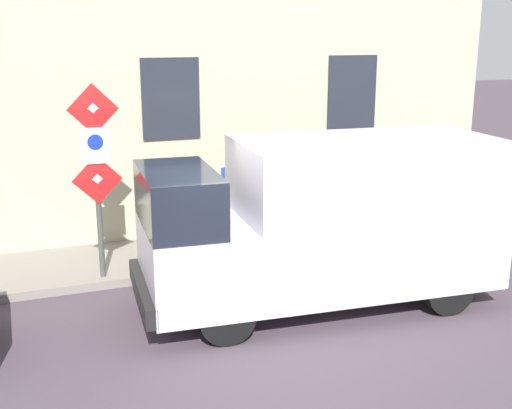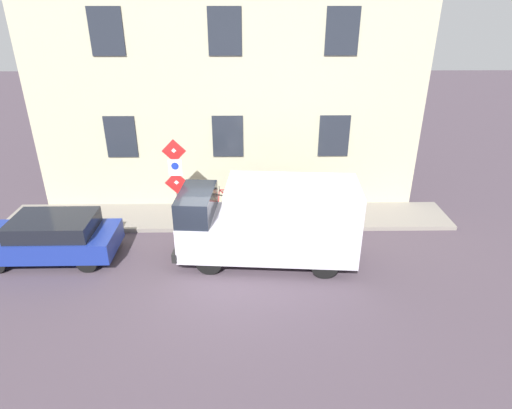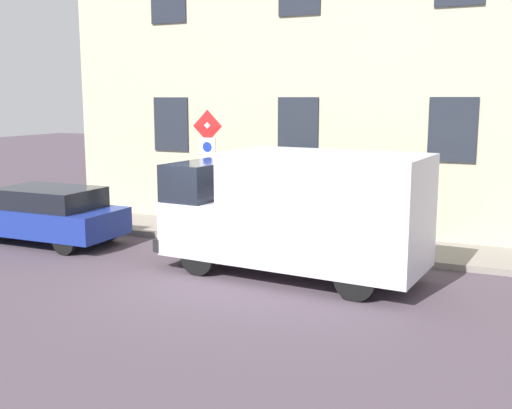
% 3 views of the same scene
% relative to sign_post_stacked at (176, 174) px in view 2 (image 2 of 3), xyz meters
% --- Properties ---
extents(ground_plane, '(80.00, 80.00, 0.00)m').
position_rel_sign_post_stacked_xyz_m(ground_plane, '(-2.66, -1.64, -2.06)').
color(ground_plane, '#483C46').
extents(sidewalk_slab, '(2.03, 15.91, 0.14)m').
position_rel_sign_post_stacked_xyz_m(sidewalk_slab, '(0.81, -1.64, -1.99)').
color(sidewalk_slab, gray).
rests_on(sidewalk_slab, ground_plane).
extents(building_facade, '(0.75, 13.91, 8.77)m').
position_rel_sign_post_stacked_xyz_m(building_facade, '(2.17, -1.64, 2.33)').
color(building_facade, '#B8B394').
rests_on(building_facade, ground_plane).
extents(sign_post_stacked, '(0.15, 0.56, 3.00)m').
position_rel_sign_post_stacked_xyz_m(sign_post_stacked, '(0.00, 0.00, 0.00)').
color(sign_post_stacked, '#474C47').
rests_on(sign_post_stacked, sidewalk_slab).
extents(delivery_van, '(2.39, 5.47, 2.50)m').
position_rel_sign_post_stacked_xyz_m(delivery_van, '(-1.91, -3.06, -0.73)').
color(delivery_van, silver).
rests_on(delivery_van, ground_plane).
extents(parked_hatchback, '(1.78, 4.01, 1.38)m').
position_rel_sign_post_stacked_xyz_m(parked_hatchback, '(-1.75, 3.61, -1.33)').
color(parked_hatchback, navy).
rests_on(parked_hatchback, ground_plane).
extents(bicycle_purple, '(0.46, 1.71, 0.89)m').
position_rel_sign_post_stacked_xyz_m(bicycle_purple, '(1.28, -4.11, -1.55)').
color(bicycle_purple, black).
rests_on(bicycle_purple, sidewalk_slab).
extents(bicycle_blue, '(0.46, 1.71, 0.89)m').
position_rel_sign_post_stacked_xyz_m(bicycle_blue, '(1.28, -3.33, -1.55)').
color(bicycle_blue, black).
rests_on(bicycle_blue, sidewalk_slab).
extents(bicycle_orange, '(0.46, 1.71, 0.89)m').
position_rel_sign_post_stacked_xyz_m(bicycle_orange, '(1.28, -2.55, -1.55)').
color(bicycle_orange, black).
rests_on(bicycle_orange, sidewalk_slab).
extents(bicycle_red, '(0.46, 1.71, 0.89)m').
position_rel_sign_post_stacked_xyz_m(bicycle_red, '(1.28, -1.77, -1.55)').
color(bicycle_red, black).
rests_on(bicycle_red, sidewalk_slab).
extents(pedestrian, '(0.48, 0.45, 1.72)m').
position_rel_sign_post_stacked_xyz_m(pedestrian, '(0.83, -2.55, -0.99)').
color(pedestrian, '#262B47').
rests_on(pedestrian, sidewalk_slab).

